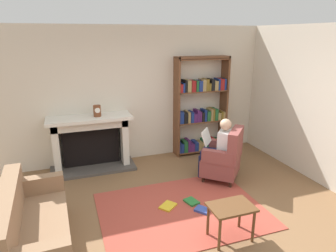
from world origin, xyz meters
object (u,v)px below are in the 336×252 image
object	(u,v)px
fireplace	(91,140)
side_table	(231,211)
armchair_reading	(225,158)
sofa_floral	(32,231)
seated_reader	(219,146)
bookshelf	(201,109)
mantel_clock	(97,111)

from	to	relation	value
fireplace	side_table	world-z (taller)	fireplace
armchair_reading	sofa_floral	distance (m)	3.23
armchair_reading	sofa_floral	world-z (taller)	armchair_reading
fireplace	sofa_floral	size ratio (longest dim) A/B	0.92
seated_reader	side_table	xyz separation A→B (m)	(-0.65, -1.55, -0.22)
bookshelf	side_table	xyz separation A→B (m)	(-0.90, -2.83, -0.59)
sofa_floral	side_table	size ratio (longest dim) A/B	3.08
mantel_clock	seated_reader	bearing A→B (deg)	-30.50
fireplace	bookshelf	size ratio (longest dim) A/B	0.76
seated_reader	side_table	world-z (taller)	seated_reader
side_table	armchair_reading	bearing A→B (deg)	63.23
seated_reader	mantel_clock	bearing A→B (deg)	-78.65
fireplace	sofa_floral	xyz separation A→B (m)	(-0.90, -2.27, -0.24)
side_table	mantel_clock	bearing A→B (deg)	115.63
mantel_clock	bookshelf	bearing A→B (deg)	3.53
fireplace	bookshelf	bearing A→B (deg)	0.79
mantel_clock	armchair_reading	size ratio (longest dim) A/B	0.22
fireplace	sofa_floral	bearing A→B (deg)	-111.72
mantel_clock	armchair_reading	bearing A→B (deg)	-31.05
side_table	fireplace	bearing A→B (deg)	117.25
mantel_clock	side_table	bearing A→B (deg)	-64.37
fireplace	seated_reader	world-z (taller)	seated_reader
sofa_floral	side_table	bearing A→B (deg)	-104.67
seated_reader	bookshelf	bearing A→B (deg)	-149.15
fireplace	seated_reader	distance (m)	2.44
bookshelf	side_table	distance (m)	3.03
fireplace	side_table	xyz separation A→B (m)	(1.44, -2.80, -0.17)
mantel_clock	fireplace	bearing A→B (deg)	145.11
sofa_floral	side_table	distance (m)	2.40
armchair_reading	sofa_floral	xyz separation A→B (m)	(-3.09, -0.94, -0.10)
armchair_reading	bookshelf	bearing A→B (deg)	-144.92
side_table	bookshelf	bearing A→B (deg)	72.31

